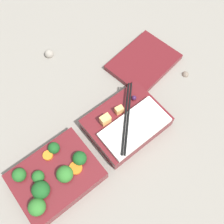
% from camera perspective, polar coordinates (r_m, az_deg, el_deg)
% --- Properties ---
extents(ground_plane, '(3.00, 3.00, 0.00)m').
position_cam_1_polar(ground_plane, '(0.68, -2.33, -8.07)').
color(ground_plane, gray).
extents(bento_tray_vegetable, '(0.20, 0.15, 0.07)m').
position_cam_1_polar(bento_tray_vegetable, '(0.65, -12.31, -13.65)').
color(bento_tray_vegetable, maroon).
rests_on(bento_tray_vegetable, ground_plane).
extents(bento_tray_rice, '(0.20, 0.15, 0.06)m').
position_cam_1_polar(bento_tray_rice, '(0.68, 3.30, -2.44)').
color(bento_tray_rice, maroon).
rests_on(bento_tray_rice, ground_plane).
extents(bento_lid, '(0.21, 0.17, 0.02)m').
position_cam_1_polar(bento_lid, '(0.80, 6.88, 10.71)').
color(bento_lid, maroon).
rests_on(bento_lid, ground_plane).
extents(pebble_0, '(0.03, 0.03, 0.03)m').
position_cam_1_polar(pebble_0, '(0.84, -13.56, 12.21)').
color(pebble_0, gray).
rests_on(pebble_0, ground_plane).
extents(pebble_1, '(0.02, 0.02, 0.02)m').
position_cam_1_polar(pebble_1, '(0.81, 15.73, 8.03)').
color(pebble_1, '#7A6B5B').
rests_on(pebble_1, ground_plane).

